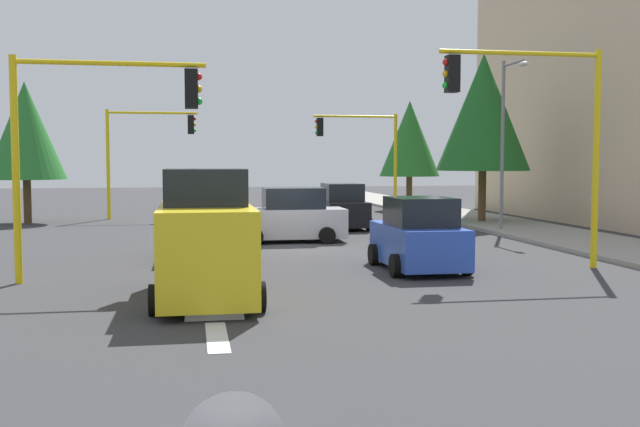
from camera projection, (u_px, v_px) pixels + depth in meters
name	position (u px, v px, depth m)	size (l,w,h in m)	color
ground_plane	(294.00, 248.00, 24.89)	(120.00, 120.00, 0.00)	#353538
sidewalk_kerb	(520.00, 228.00, 31.61)	(80.00, 4.00, 0.15)	gray
lane_arrow_near	(216.00, 326.00, 13.06)	(2.40, 1.10, 1.10)	silver
traffic_signal_far_left	(362.00, 144.00, 39.35)	(0.36, 4.59, 5.47)	yellow
traffic_signal_near_right	(95.00, 123.00, 17.75)	(0.36, 4.59, 5.43)	yellow
traffic_signal_far_right	(145.00, 142.00, 37.39)	(0.36, 4.59, 5.54)	yellow
traffic_signal_near_left	(537.00, 114.00, 19.69)	(0.36, 4.59, 5.94)	yellow
street_lamp_curbside	(507.00, 126.00, 29.72)	(2.15, 0.28, 7.00)	slate
tree_opposite_side	(25.00, 131.00, 34.48)	(3.66, 3.66, 6.66)	brown
tree_roadside_mid	(483.00, 112.00, 34.11)	(4.32, 4.32, 7.91)	brown
tree_roadside_far	(410.00, 139.00, 43.91)	(3.59, 3.59, 6.53)	brown
delivery_van_yellow	(206.00, 239.00, 15.60)	(4.80, 2.22, 2.77)	yellow
car_blue	(419.00, 237.00, 19.80)	(3.67, 2.10, 1.98)	blue
car_silver	(289.00, 217.00, 26.81)	(2.11, 4.14, 1.98)	#B2B5BA
car_black	(341.00, 208.00, 32.17)	(3.96, 2.09, 1.98)	black
car_orange	(203.00, 229.00, 22.08)	(3.91, 2.07, 1.98)	orange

